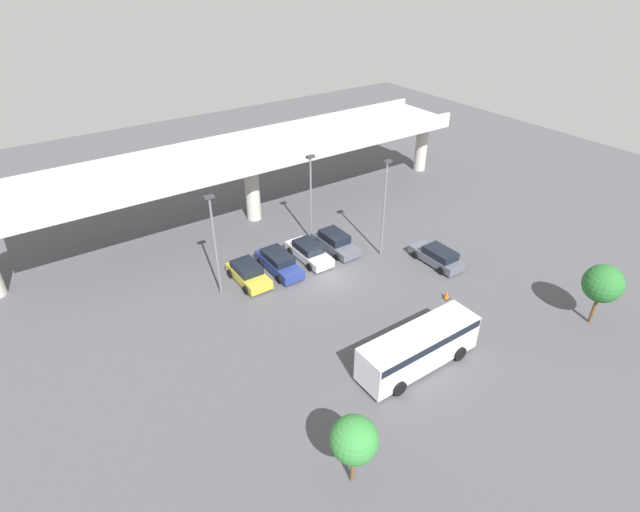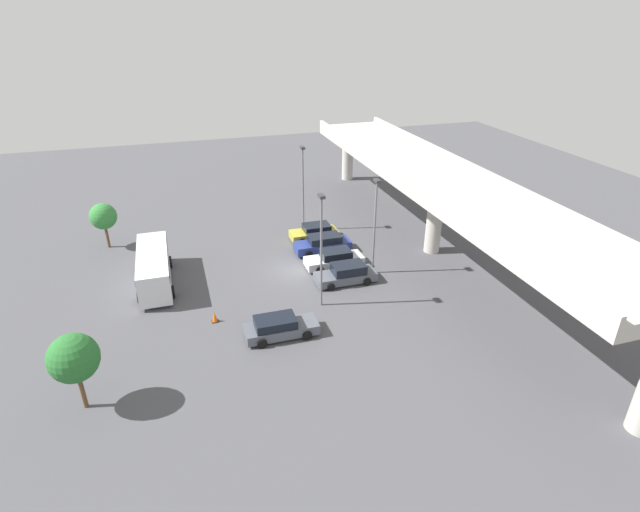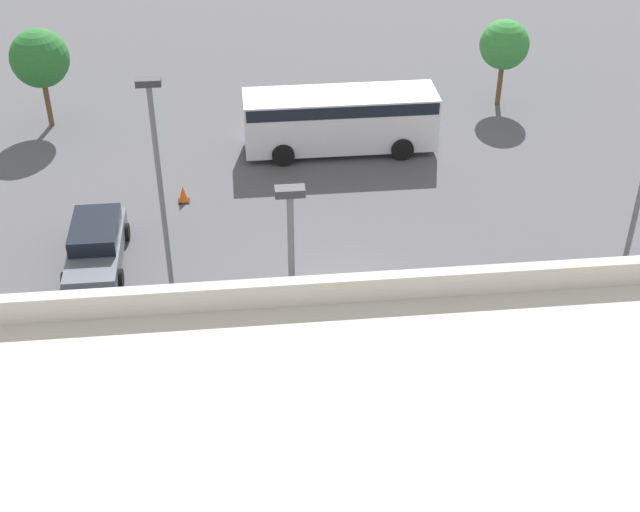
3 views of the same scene
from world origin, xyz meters
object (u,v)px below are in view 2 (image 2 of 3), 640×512
parked_car_0 (315,232)px  traffic_cone (215,317)px  parked_car_4 (280,327)px  lamp_post_by_overpass (321,244)px  parked_car_1 (323,244)px  lamp_post_near_aisle (375,220)px  parked_car_2 (334,259)px  parked_car_3 (346,274)px  shuttle_bus (154,266)px  lamp_post_mid_lot (303,183)px  tree_front_left (103,216)px  tree_front_right (74,358)px

parked_car_0 → traffic_cone: 15.07m
parked_car_4 → lamp_post_by_overpass: size_ratio=0.57×
parked_car_1 → lamp_post_by_overpass: 9.70m
lamp_post_near_aisle → parked_car_1: bearing=-151.6°
parked_car_0 → parked_car_2: parked_car_2 is taller
parked_car_3 → parked_car_4: size_ratio=1.00×
parked_car_3 → lamp_post_near_aisle: lamp_post_near_aisle is taller
parked_car_0 → shuttle_bus: (4.29, -14.11, 0.86)m
parked_car_4 → lamp_post_mid_lot: (-16.39, 6.13, 4.05)m
parked_car_4 → traffic_cone: (-2.94, -3.86, -0.36)m
parked_car_0 → tree_front_left: tree_front_left is taller
lamp_post_mid_lot → tree_front_left: (-1.33, -17.69, -1.79)m
parked_car_0 → parked_car_2: 5.64m
parked_car_4 → lamp_post_by_overpass: bearing=37.5°
shuttle_bus → lamp_post_mid_lot: lamp_post_mid_lot is taller
parked_car_3 → lamp_post_mid_lot: size_ratio=0.58×
parked_car_3 → tree_front_left: bearing=-34.0°
parked_car_1 → parked_car_3: bearing=91.1°
lamp_post_by_overpass → parked_car_1: bearing=161.7°
parked_car_4 → tree_front_left: 21.28m
parked_car_2 → parked_car_4: bearing=51.7°
parked_car_4 → traffic_cone: bearing=142.7°
parked_car_1 → lamp_post_near_aisle: (4.88, 2.64, 3.85)m
parked_car_1 → traffic_cone: bearing=38.6°
shuttle_bus → lamp_post_near_aisle: lamp_post_near_aisle is taller
tree_front_right → parked_car_3: bearing=115.9°
parked_car_3 → shuttle_bus: 14.80m
parked_car_0 → lamp_post_by_overpass: size_ratio=0.52×
lamp_post_mid_lot → traffic_cone: size_ratio=11.55×
traffic_cone → parked_car_0: bearing=136.6°
parked_car_3 → lamp_post_mid_lot: bearing=-87.7°
tree_front_left → parked_car_0: bearing=78.0°
lamp_post_by_overpass → tree_front_right: size_ratio=1.85×
shuttle_bus → traffic_cone: size_ratio=11.70×
parked_car_4 → lamp_post_by_overpass: (-2.84, 3.70, 4.19)m
parked_car_1 → traffic_cone: 13.21m
parked_car_1 → lamp_post_near_aisle: size_ratio=0.62×
parked_car_2 → shuttle_bus: 14.24m
parked_car_3 → tree_front_right: 20.13m
parked_car_0 → parked_car_1: (2.72, -0.03, 0.04)m
parked_car_4 → tree_front_left: size_ratio=1.15×
parked_car_0 → lamp_post_near_aisle: (7.60, 2.61, 3.89)m
parked_car_3 → parked_car_2: bearing=-89.1°
parked_car_0 → parked_car_2: (5.64, 0.03, -0.01)m
parked_car_2 → lamp_post_near_aisle: size_ratio=0.61×
shuttle_bus → lamp_post_by_overpass: 13.60m
parked_car_0 → traffic_cone: bearing=46.6°
lamp_post_by_overpass → shuttle_bus: bearing=-120.9°
lamp_post_mid_lot → traffic_cone: (13.45, -9.99, -4.40)m
parked_car_1 → lamp_post_near_aisle: lamp_post_near_aisle is taller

